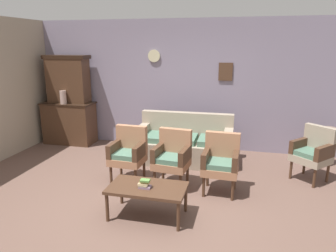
{
  "coord_description": "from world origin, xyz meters",
  "views": [
    {
      "loc": [
        1.28,
        -3.9,
        2.19
      ],
      "look_at": [
        0.07,
        1.07,
        0.85
      ],
      "focal_mm": 33.48,
      "sensor_mm": 36.0,
      "label": 1
    }
  ],
  "objects_px": {
    "vase_on_cabinet": "(63,97)",
    "floral_couch": "(184,145)",
    "side_cabinet": "(70,123)",
    "armchair_by_doorway": "(172,156)",
    "floor_vase_by_wall": "(328,146)",
    "coffee_table": "(147,190)",
    "armchair_near_cabinet": "(128,152)",
    "book_stack_on_table": "(144,184)",
    "wingback_chair_by_fireplace": "(313,151)",
    "armchair_row_middle": "(221,161)"
  },
  "relations": [
    {
      "from": "side_cabinet",
      "to": "vase_on_cabinet",
      "type": "distance_m",
      "value": 0.63
    },
    {
      "from": "vase_on_cabinet",
      "to": "armchair_row_middle",
      "type": "relative_size",
      "value": 0.32
    },
    {
      "from": "coffee_table",
      "to": "floor_vase_by_wall",
      "type": "height_order",
      "value": "floor_vase_by_wall"
    },
    {
      "from": "armchair_by_doorway",
      "to": "floor_vase_by_wall",
      "type": "relative_size",
      "value": 1.25
    },
    {
      "from": "side_cabinet",
      "to": "vase_on_cabinet",
      "type": "xyz_separation_m",
      "value": [
        0.0,
        -0.17,
        0.61
      ]
    },
    {
      "from": "floral_couch",
      "to": "book_stack_on_table",
      "type": "xyz_separation_m",
      "value": [
        -0.11,
        -2.13,
        0.14
      ]
    },
    {
      "from": "vase_on_cabinet",
      "to": "floor_vase_by_wall",
      "type": "bearing_deg",
      "value": 0.76
    },
    {
      "from": "armchair_by_doorway",
      "to": "floor_vase_by_wall",
      "type": "height_order",
      "value": "armchair_by_doorway"
    },
    {
      "from": "floral_couch",
      "to": "vase_on_cabinet",
      "type": "bearing_deg",
      "value": 172.52
    },
    {
      "from": "coffee_table",
      "to": "wingback_chair_by_fireplace",
      "type": "bearing_deg",
      "value": 37.19
    },
    {
      "from": "armchair_near_cabinet",
      "to": "book_stack_on_table",
      "type": "bearing_deg",
      "value": -59.66
    },
    {
      "from": "coffee_table",
      "to": "book_stack_on_table",
      "type": "height_order",
      "value": "book_stack_on_table"
    },
    {
      "from": "side_cabinet",
      "to": "armchair_by_doorway",
      "type": "relative_size",
      "value": 1.28
    },
    {
      "from": "armchair_near_cabinet",
      "to": "wingback_chair_by_fireplace",
      "type": "xyz_separation_m",
      "value": [
        2.92,
        0.74,
        0.0
      ]
    },
    {
      "from": "wingback_chair_by_fireplace",
      "to": "coffee_table",
      "type": "height_order",
      "value": "wingback_chair_by_fireplace"
    },
    {
      "from": "armchair_row_middle",
      "to": "book_stack_on_table",
      "type": "relative_size",
      "value": 5.58
    },
    {
      "from": "floor_vase_by_wall",
      "to": "armchair_near_cabinet",
      "type": "bearing_deg",
      "value": -155.33
    },
    {
      "from": "armchair_near_cabinet",
      "to": "armchair_row_middle",
      "type": "bearing_deg",
      "value": -2.09
    },
    {
      "from": "floral_couch",
      "to": "wingback_chair_by_fireplace",
      "type": "relative_size",
      "value": 2.02
    },
    {
      "from": "armchair_near_cabinet",
      "to": "vase_on_cabinet",
      "type": "bearing_deg",
      "value": 144.32
    },
    {
      "from": "armchair_near_cabinet",
      "to": "side_cabinet",
      "type": "bearing_deg",
      "value": 141.28
    },
    {
      "from": "wingback_chair_by_fireplace",
      "to": "armchair_row_middle",
      "type": "bearing_deg",
      "value": -150.92
    },
    {
      "from": "armchair_by_doorway",
      "to": "vase_on_cabinet",
      "type": "bearing_deg",
      "value": 151.89
    },
    {
      "from": "vase_on_cabinet",
      "to": "floral_couch",
      "type": "bearing_deg",
      "value": -7.48
    },
    {
      "from": "side_cabinet",
      "to": "floor_vase_by_wall",
      "type": "xyz_separation_m",
      "value": [
        5.36,
        -0.1,
        -0.11
      ]
    },
    {
      "from": "side_cabinet",
      "to": "armchair_near_cabinet",
      "type": "xyz_separation_m",
      "value": [
        2.03,
        -1.63,
        0.03
      ]
    },
    {
      "from": "vase_on_cabinet",
      "to": "book_stack_on_table",
      "type": "xyz_separation_m",
      "value": [
        2.64,
        -2.49,
        -0.6
      ]
    },
    {
      "from": "side_cabinet",
      "to": "vase_on_cabinet",
      "type": "relative_size",
      "value": 4.0
    },
    {
      "from": "armchair_near_cabinet",
      "to": "coffee_table",
      "type": "relative_size",
      "value": 0.9
    },
    {
      "from": "armchair_near_cabinet",
      "to": "book_stack_on_table",
      "type": "xyz_separation_m",
      "value": [
        0.61,
        -1.04,
        -0.03
      ]
    },
    {
      "from": "wingback_chair_by_fireplace",
      "to": "book_stack_on_table",
      "type": "height_order",
      "value": "wingback_chair_by_fireplace"
    },
    {
      "from": "armchair_near_cabinet",
      "to": "coffee_table",
      "type": "xyz_separation_m",
      "value": [
        0.63,
        -1.0,
        -0.12
      ]
    },
    {
      "from": "side_cabinet",
      "to": "armchair_row_middle",
      "type": "distance_m",
      "value": 3.9
    },
    {
      "from": "vase_on_cabinet",
      "to": "coffee_table",
      "type": "distance_m",
      "value": 3.69
    },
    {
      "from": "armchair_near_cabinet",
      "to": "wingback_chair_by_fireplace",
      "type": "bearing_deg",
      "value": 14.25
    },
    {
      "from": "floral_couch",
      "to": "book_stack_on_table",
      "type": "relative_size",
      "value": 11.25
    },
    {
      "from": "side_cabinet",
      "to": "armchair_by_doorway",
      "type": "xyz_separation_m",
      "value": [
        2.77,
        -1.65,
        0.03
      ]
    },
    {
      "from": "wingback_chair_by_fireplace",
      "to": "floor_vase_by_wall",
      "type": "height_order",
      "value": "wingback_chair_by_fireplace"
    },
    {
      "from": "armchair_near_cabinet",
      "to": "coffee_table",
      "type": "distance_m",
      "value": 1.19
    },
    {
      "from": "coffee_table",
      "to": "floral_couch",
      "type": "bearing_deg",
      "value": 87.66
    },
    {
      "from": "armchair_near_cabinet",
      "to": "floor_vase_by_wall",
      "type": "bearing_deg",
      "value": 24.67
    },
    {
      "from": "floral_couch",
      "to": "book_stack_on_table",
      "type": "distance_m",
      "value": 2.14
    },
    {
      "from": "floral_couch",
      "to": "wingback_chair_by_fireplace",
      "type": "height_order",
      "value": "same"
    },
    {
      "from": "side_cabinet",
      "to": "floor_vase_by_wall",
      "type": "bearing_deg",
      "value": -1.07
    },
    {
      "from": "floor_vase_by_wall",
      "to": "armchair_by_doorway",
      "type": "bearing_deg",
      "value": -149.13
    },
    {
      "from": "wingback_chair_by_fireplace",
      "to": "floral_couch",
      "type": "bearing_deg",
      "value": 170.82
    },
    {
      "from": "armchair_row_middle",
      "to": "floor_vase_by_wall",
      "type": "relative_size",
      "value": 1.25
    },
    {
      "from": "side_cabinet",
      "to": "armchair_near_cabinet",
      "type": "bearing_deg",
      "value": -38.72
    },
    {
      "from": "floral_couch",
      "to": "armchair_by_doorway",
      "type": "relative_size",
      "value": 2.02
    },
    {
      "from": "vase_on_cabinet",
      "to": "armchair_near_cabinet",
      "type": "height_order",
      "value": "vase_on_cabinet"
    }
  ]
}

